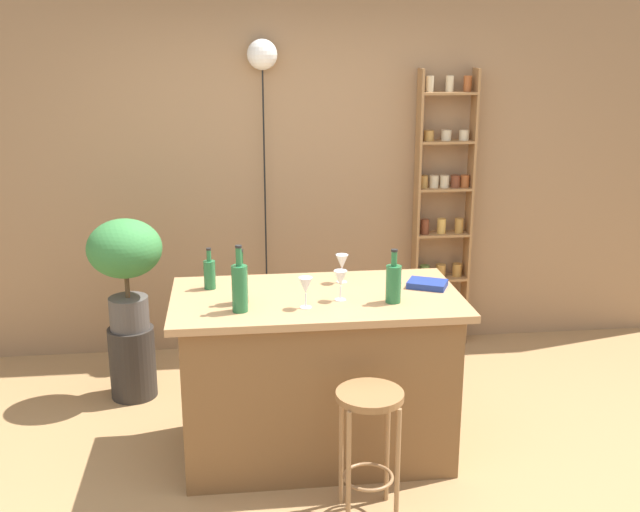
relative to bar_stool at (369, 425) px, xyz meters
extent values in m
plane|color=#A37A4C|center=(-0.18, 0.35, -0.50)|extent=(12.00, 12.00, 0.00)
cube|color=#997551|center=(-0.18, 2.30, 0.90)|extent=(6.40, 0.10, 2.80)
cube|color=brown|center=(-0.18, 0.65, -0.05)|extent=(1.45, 0.77, 0.90)
cube|color=tan|center=(-0.18, 0.65, 0.42)|extent=(1.57, 0.84, 0.04)
cylinder|color=#997047|center=(-0.12, -0.12, -0.18)|extent=(0.02, 0.02, 0.64)
cylinder|color=#997047|center=(0.12, -0.12, -0.18)|extent=(0.02, 0.02, 0.64)
cylinder|color=#997047|center=(-0.12, 0.12, -0.18)|extent=(0.02, 0.02, 0.64)
cylinder|color=#997047|center=(0.12, 0.12, -0.18)|extent=(0.02, 0.02, 0.64)
torus|color=#997047|center=(0.00, 0.00, -0.28)|extent=(0.25, 0.25, 0.02)
cylinder|color=olive|center=(0.00, 0.00, 0.16)|extent=(0.33, 0.33, 0.03)
cube|color=#9E7042|center=(0.74, 2.16, 0.54)|extent=(0.02, 0.15, 2.08)
cube|color=#9E7042|center=(1.14, 2.16, 0.54)|extent=(0.02, 0.15, 2.08)
cube|color=#9E7042|center=(0.94, 2.16, -0.32)|extent=(0.39, 0.15, 0.02)
cylinder|color=gold|center=(0.79, 2.16, -0.27)|extent=(0.08, 0.08, 0.08)
cylinder|color=gold|center=(0.89, 2.15, -0.27)|extent=(0.08, 0.08, 0.08)
cylinder|color=silver|center=(1.00, 2.15, -0.27)|extent=(0.08, 0.08, 0.08)
cylinder|color=gold|center=(1.09, 2.15, -0.27)|extent=(0.08, 0.08, 0.08)
cube|color=#9E7042|center=(0.94, 2.16, 0.02)|extent=(0.39, 0.15, 0.02)
cylinder|color=#4C7033|center=(0.82, 2.15, 0.08)|extent=(0.07, 0.07, 0.10)
cylinder|color=#AD7A38|center=(0.95, 2.16, 0.08)|extent=(0.07, 0.07, 0.10)
cylinder|color=#AD7A38|center=(1.08, 2.17, 0.08)|extent=(0.07, 0.07, 0.10)
cube|color=#9E7042|center=(0.94, 2.16, 0.37)|extent=(0.39, 0.15, 0.02)
cylinder|color=brown|center=(0.81, 2.15, 0.43)|extent=(0.06, 0.06, 0.11)
cylinder|color=gold|center=(0.94, 2.16, 0.43)|extent=(0.06, 0.06, 0.11)
cylinder|color=#AD7A38|center=(1.07, 2.15, 0.43)|extent=(0.06, 0.06, 0.11)
cube|color=#9E7042|center=(0.94, 2.16, 0.72)|extent=(0.39, 0.15, 0.02)
cylinder|color=#AD7A38|center=(0.79, 2.17, 0.77)|extent=(0.07, 0.07, 0.09)
cylinder|color=beige|center=(0.87, 2.16, 0.77)|extent=(0.07, 0.07, 0.09)
cylinder|color=beige|center=(0.95, 2.16, 0.77)|extent=(0.07, 0.07, 0.09)
cylinder|color=brown|center=(1.02, 2.15, 0.77)|extent=(0.07, 0.07, 0.09)
cylinder|color=#994C23|center=(1.10, 2.15, 0.77)|extent=(0.07, 0.07, 0.09)
cube|color=#9E7042|center=(0.94, 2.16, 1.06)|extent=(0.39, 0.15, 0.02)
cylinder|color=#AD7A38|center=(0.81, 2.15, 1.11)|extent=(0.07, 0.07, 0.08)
cylinder|color=beige|center=(0.94, 2.16, 1.11)|extent=(0.07, 0.07, 0.08)
cylinder|color=beige|center=(1.07, 2.16, 1.11)|extent=(0.07, 0.07, 0.08)
cube|color=#9E7042|center=(0.94, 2.16, 1.41)|extent=(0.39, 0.15, 0.02)
cylinder|color=beige|center=(0.80, 2.16, 1.47)|extent=(0.06, 0.06, 0.11)
cylinder|color=beige|center=(0.95, 2.17, 1.47)|extent=(0.06, 0.06, 0.11)
cylinder|color=#994C23|center=(1.08, 2.15, 1.47)|extent=(0.06, 0.06, 0.11)
cylinder|color=#2D2823|center=(-1.30, 1.49, -0.26)|extent=(0.30, 0.30, 0.48)
cylinder|color=#514C47|center=(-1.30, 1.49, 0.09)|extent=(0.25, 0.25, 0.21)
cylinder|color=brown|center=(-1.30, 1.49, 0.27)|extent=(0.03, 0.03, 0.16)
ellipsoid|color=#387F3D|center=(-1.30, 1.49, 0.52)|extent=(0.47, 0.42, 0.38)
cylinder|color=#236638|center=(-0.75, 0.84, 0.52)|extent=(0.07, 0.07, 0.16)
cylinder|color=#236638|center=(-0.75, 0.84, 0.63)|extent=(0.02, 0.02, 0.06)
cylinder|color=black|center=(-0.75, 0.84, 0.67)|extent=(0.03, 0.03, 0.01)
cylinder|color=#194C23|center=(-0.58, 0.58, 0.54)|extent=(0.07, 0.07, 0.20)
cylinder|color=#194C23|center=(-0.58, 0.58, 0.69)|extent=(0.03, 0.03, 0.08)
cylinder|color=black|center=(-0.58, 0.58, 0.73)|extent=(0.03, 0.03, 0.01)
cylinder|color=#236638|center=(-0.59, 0.45, 0.57)|extent=(0.08, 0.08, 0.24)
cylinder|color=#236638|center=(-0.59, 0.45, 0.73)|extent=(0.03, 0.03, 0.09)
cylinder|color=black|center=(-0.59, 0.45, 0.79)|extent=(0.03, 0.03, 0.01)
cylinder|color=#236638|center=(0.21, 0.50, 0.54)|extent=(0.08, 0.08, 0.20)
cylinder|color=#236638|center=(0.21, 0.50, 0.68)|extent=(0.03, 0.03, 0.08)
cylinder|color=black|center=(0.21, 0.50, 0.73)|extent=(0.03, 0.03, 0.01)
cylinder|color=silver|center=(-0.01, 0.87, 0.45)|extent=(0.06, 0.06, 0.00)
cylinder|color=silver|center=(-0.01, 0.87, 0.49)|extent=(0.01, 0.01, 0.07)
cone|color=silver|center=(-0.01, 0.87, 0.57)|extent=(0.07, 0.07, 0.08)
cylinder|color=silver|center=(-0.06, 0.56, 0.45)|extent=(0.06, 0.06, 0.00)
cylinder|color=silver|center=(-0.06, 0.56, 0.49)|extent=(0.01, 0.01, 0.07)
cone|color=silver|center=(-0.06, 0.56, 0.57)|extent=(0.07, 0.07, 0.08)
cylinder|color=silver|center=(-0.26, 0.46, 0.45)|extent=(0.06, 0.06, 0.00)
cylinder|color=silver|center=(-0.26, 0.46, 0.49)|extent=(0.01, 0.01, 0.07)
cone|color=silver|center=(-0.26, 0.46, 0.57)|extent=(0.07, 0.07, 0.08)
cube|color=navy|center=(0.45, 0.72, 0.46)|extent=(0.25, 0.23, 0.03)
cylinder|color=black|center=(-0.37, 2.19, 0.59)|extent=(0.01, 0.01, 2.17)
sphere|color=white|center=(-0.37, 2.19, 1.68)|extent=(0.21, 0.21, 0.21)
camera|label=1|loc=(-0.63, -3.26, 1.80)|focal=43.09mm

